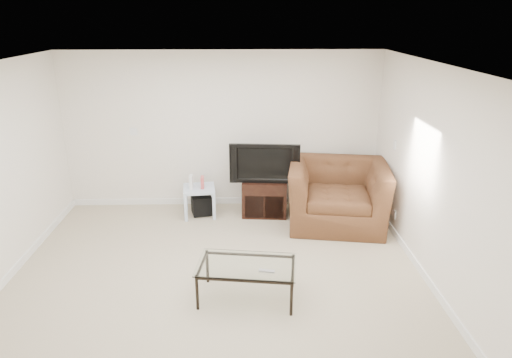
{
  "coord_description": "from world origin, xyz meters",
  "views": [
    {
      "loc": [
        0.33,
        -4.59,
        3.0
      ],
      "look_at": [
        0.5,
        1.2,
        0.9
      ],
      "focal_mm": 32.0,
      "sensor_mm": 36.0,
      "label": 1
    }
  ],
  "objects_px": {
    "side_table": "(200,201)",
    "recliner": "(338,184)",
    "subwoofer": "(202,204)",
    "coffee_table": "(247,281)",
    "television": "(265,162)",
    "tv_stand": "(265,197)"
  },
  "relations": [
    {
      "from": "side_table",
      "to": "recliner",
      "type": "height_order",
      "value": "recliner"
    },
    {
      "from": "subwoofer",
      "to": "coffee_table",
      "type": "xyz_separation_m",
      "value": [
        0.69,
        -2.3,
        0.05
      ]
    },
    {
      "from": "side_table",
      "to": "recliner",
      "type": "bearing_deg",
      "value": -9.7
    },
    {
      "from": "subwoofer",
      "to": "recliner",
      "type": "bearing_deg",
      "value": -10.41
    },
    {
      "from": "subwoofer",
      "to": "coffee_table",
      "type": "distance_m",
      "value": 2.4
    },
    {
      "from": "recliner",
      "to": "television",
      "type": "bearing_deg",
      "value": 171.47
    },
    {
      "from": "tv_stand",
      "to": "subwoofer",
      "type": "height_order",
      "value": "tv_stand"
    },
    {
      "from": "tv_stand",
      "to": "subwoofer",
      "type": "bearing_deg",
      "value": -176.11
    },
    {
      "from": "side_table",
      "to": "subwoofer",
      "type": "bearing_deg",
      "value": 40.01
    },
    {
      "from": "tv_stand",
      "to": "side_table",
      "type": "distance_m",
      "value": 1.03
    },
    {
      "from": "television",
      "to": "side_table",
      "type": "height_order",
      "value": "television"
    },
    {
      "from": "tv_stand",
      "to": "coffee_table",
      "type": "xyz_separation_m",
      "value": [
        -0.31,
        -2.28,
        -0.08
      ]
    },
    {
      "from": "subwoofer",
      "to": "recliner",
      "type": "distance_m",
      "value": 2.16
    },
    {
      "from": "television",
      "to": "coffee_table",
      "type": "height_order",
      "value": "television"
    },
    {
      "from": "side_table",
      "to": "coffee_table",
      "type": "relative_size",
      "value": 0.44
    },
    {
      "from": "side_table",
      "to": "coffee_table",
      "type": "distance_m",
      "value": 2.39
    },
    {
      "from": "tv_stand",
      "to": "side_table",
      "type": "xyz_separation_m",
      "value": [
        -1.03,
        -0.01,
        -0.06
      ]
    },
    {
      "from": "side_table",
      "to": "coffee_table",
      "type": "bearing_deg",
      "value": -72.43
    },
    {
      "from": "tv_stand",
      "to": "coffee_table",
      "type": "bearing_deg",
      "value": -92.94
    },
    {
      "from": "tv_stand",
      "to": "recliner",
      "type": "xyz_separation_m",
      "value": [
        1.07,
        -0.37,
        0.34
      ]
    },
    {
      "from": "recliner",
      "to": "coffee_table",
      "type": "xyz_separation_m",
      "value": [
        -1.38,
        -1.92,
        -0.41
      ]
    },
    {
      "from": "tv_stand",
      "to": "television",
      "type": "relative_size",
      "value": 0.7
    }
  ]
}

